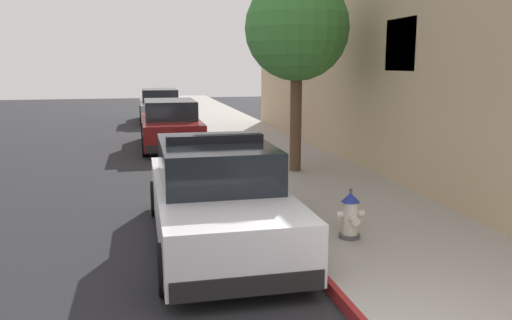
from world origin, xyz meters
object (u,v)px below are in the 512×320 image
object	(u,v)px
parked_car_silver_ahead	(170,125)
street_tree	(297,29)
police_cruiser	(216,196)
fire_hydrant	(350,216)
parked_car_dark_far	(160,106)

from	to	relation	value
parked_car_silver_ahead	street_tree	xyz separation A→B (m)	(2.70, -5.49, 2.81)
police_cruiser	fire_hydrant	distance (m)	2.06
fire_hydrant	street_tree	distance (m)	5.90
parked_car_dark_far	street_tree	xyz separation A→B (m)	(2.72, -13.56, 2.81)
parked_car_silver_ahead	fire_hydrant	size ratio (longest dim) A/B	6.37
police_cruiser	street_tree	xyz separation A→B (m)	(2.59, 4.30, 2.80)
fire_hydrant	street_tree	xyz separation A→B (m)	(0.67, 5.02, 3.04)
fire_hydrant	street_tree	world-z (taller)	street_tree
parked_car_dark_far	street_tree	size ratio (longest dim) A/B	1.04
police_cruiser	street_tree	distance (m)	5.75
police_cruiser	street_tree	bearing A→B (deg)	58.97
fire_hydrant	police_cruiser	bearing A→B (deg)	159.41
parked_car_dark_far	fire_hydrant	bearing A→B (deg)	-83.71
parked_car_dark_far	parked_car_silver_ahead	bearing A→B (deg)	-89.86
police_cruiser	fire_hydrant	xyz separation A→B (m)	(1.92, -0.72, -0.24)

